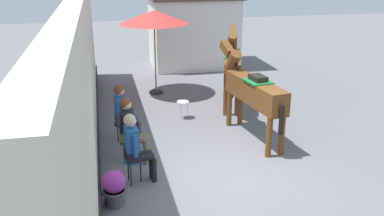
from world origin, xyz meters
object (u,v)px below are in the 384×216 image
saddled_horse_far (232,64)px  flower_planter_middle (114,187)px  seated_visitor_near (135,145)px  saddled_horse_near (252,90)px  spare_stool_white (183,104)px  seated_visitor_middle (131,127)px  cafe_parasol (154,18)px  seated_visitor_far (124,111)px

saddled_horse_far → flower_planter_middle: (-3.61, -4.86, -0.82)m
flower_planter_middle → seated_visitor_near: bearing=57.4°
saddled_horse_near → spare_stool_white: (-1.32, 1.58, -0.76)m
seated_visitor_near → seated_visitor_middle: size_ratio=1.00×
cafe_parasol → saddled_horse_far: bearing=-34.4°
saddled_horse_near → cafe_parasol: (-1.71, 3.95, 1.20)m
seated_visitor_near → saddled_horse_far: 5.26m
saddled_horse_near → saddled_horse_far: 2.57m
seated_visitor_near → spare_stool_white: 3.57m
seated_visitor_middle → cafe_parasol: bearing=76.1°
flower_planter_middle → cafe_parasol: (1.58, 6.26, 2.03)m
saddled_horse_far → flower_planter_middle: size_ratio=4.53×
saddled_horse_far → spare_stool_white: size_ratio=6.30×
saddled_horse_far → seated_visitor_near: bearing=-127.2°
cafe_parasol → saddled_horse_near: bearing=-66.6°
seated_visitor_near → spare_stool_white: bearing=64.5°
seated_visitor_middle → saddled_horse_far: bearing=45.7°
seated_visitor_far → cafe_parasol: cafe_parasol is taller
saddled_horse_far → flower_planter_middle: saddled_horse_far is taller
seated_visitor_near → flower_planter_middle: seated_visitor_near is taller
saddled_horse_near → cafe_parasol: 4.47m
saddled_horse_far → spare_stool_white: 2.05m
saddled_horse_far → cafe_parasol: size_ratio=1.12×
seated_visitor_near → seated_visitor_middle: (-0.01, 0.91, 0.00)m
saddled_horse_far → flower_planter_middle: bearing=-126.6°
seated_visitor_far → saddled_horse_far: saddled_horse_far is taller
seated_visitor_middle → flower_planter_middle: size_ratio=2.17×
saddled_horse_far → cafe_parasol: (-2.04, 1.40, 1.20)m
seated_visitor_near → flower_planter_middle: size_ratio=2.17×
seated_visitor_far → seated_visitor_near: bearing=-87.3°
cafe_parasol → spare_stool_white: bearing=-80.6°
seated_visitor_near → saddled_horse_near: (2.84, 1.62, 0.38)m
saddled_horse_near → saddled_horse_far: same height
saddled_horse_near → flower_planter_middle: (-3.29, -2.31, -0.82)m
saddled_horse_near → cafe_parasol: bearing=113.4°
flower_planter_middle → cafe_parasol: bearing=75.9°
saddled_horse_far → cafe_parasol: bearing=145.6°
seated_visitor_near → cafe_parasol: size_ratio=0.54×
seated_visitor_middle → seated_visitor_far: same height
seated_visitor_middle → seated_visitor_far: bearing=94.2°
seated_visitor_middle → cafe_parasol: cafe_parasol is taller
seated_visitor_near → seated_visitor_far: size_ratio=1.00×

